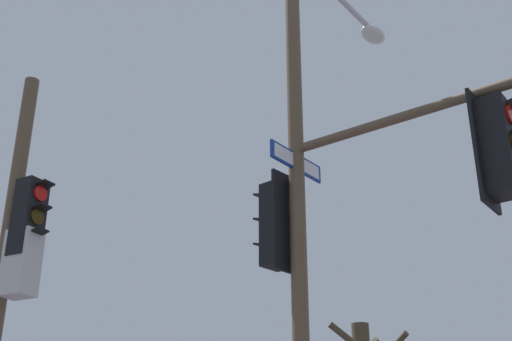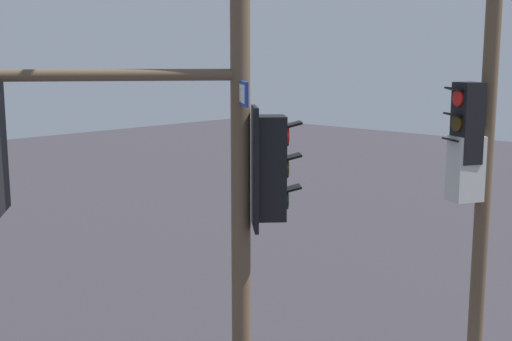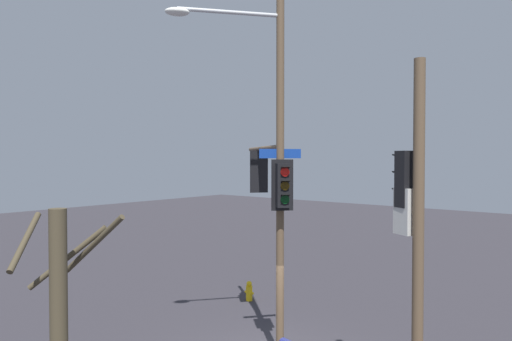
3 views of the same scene
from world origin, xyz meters
TOP-DOWN VIEW (x-y plane):
  - main_signal_pole_assembly at (0.48, -0.51)m, footprint 3.46×4.66m
  - secondary_pole_assembly at (-3.82, 0.52)m, footprint 0.73×0.51m
  - fire_hydrant at (3.86, -3.69)m, footprint 0.38×0.24m
  - bare_tree_behind_pole at (1.57, 4.74)m, footprint 1.90×2.10m

SIDE VIEW (x-z plane):
  - fire_hydrant at x=3.86m, z-range -0.02..0.71m
  - bare_tree_behind_pole at x=1.57m, z-range 0.18..4.46m
  - secondary_pole_assembly at x=-3.82m, z-range 0.42..7.54m
  - main_signal_pole_assembly at x=0.48m, z-range 0.42..9.78m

